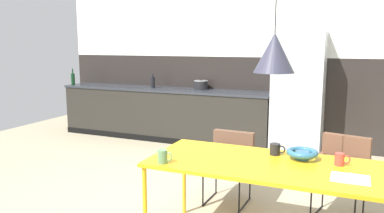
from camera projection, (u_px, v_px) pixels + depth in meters
The scene contains 16 objects.
back_wall_splashback_dark at pixel (259, 101), 6.48m from camera, with size 7.47×0.12×1.48m, color black.
back_wall_panel_upper at pixel (262, 12), 6.24m from camera, with size 7.47×0.12×1.48m, color white.
kitchen_counter at pixel (163, 113), 6.84m from camera, with size 3.91×0.63×0.92m.
refrigerator_column at pixel (298, 94), 5.85m from camera, with size 0.76×0.60×1.88m, color #ADAFB2.
dining_table at pixel (269, 168), 3.05m from camera, with size 1.93×0.85×0.76m.
armchair_corner_seat at pixel (230, 156), 4.11m from camera, with size 0.50×0.48×0.75m.
armchair_facing_counter at pixel (342, 166), 3.73m from camera, with size 0.57×0.56×0.80m.
fruit_bowl at pixel (302, 153), 3.13m from camera, with size 0.26×0.26×0.08m.
open_book at pixel (350, 178), 2.68m from camera, with size 0.26×0.21×0.02m.
mug_tall_blue at pixel (163, 157), 3.03m from camera, with size 0.13×0.08×0.11m.
mug_wide_latte at pixel (340, 159), 2.98m from camera, with size 0.12×0.07×0.10m.
mug_short_terracotta at pixel (275, 149), 3.26m from camera, with size 0.13×0.09×0.10m.
cooking_pot at pixel (201, 85), 6.59m from camera, with size 0.24×0.24×0.18m.
bottle_wine_green at pixel (153, 82), 6.83m from camera, with size 0.07×0.07×0.25m.
bottle_spice_small at pixel (73, 79), 7.31m from camera, with size 0.07×0.07×0.31m.
pendant_lamp_over_table_near at pixel (274, 53), 2.94m from camera, with size 0.32×0.32×1.43m.
Camera 1 is at (1.48, -3.12, 1.70)m, focal length 35.61 mm.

